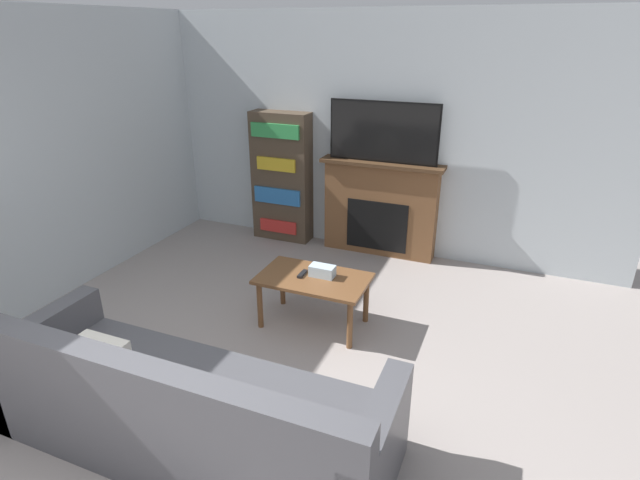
# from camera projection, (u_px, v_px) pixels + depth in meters

# --- Properties ---
(wall_back) EXTENTS (5.85, 0.06, 2.70)m
(wall_back) POSITION_uv_depth(u_px,v_px,m) (368.00, 136.00, 5.70)
(wall_back) COLOR silver
(wall_back) RESTS_ON ground_plane
(wall_side) EXTENTS (0.06, 5.14, 2.70)m
(wall_side) POSITION_uv_depth(u_px,v_px,m) (57.00, 158.00, 4.78)
(wall_side) COLOR silver
(wall_side) RESTS_ON ground_plane
(fireplace) EXTENTS (1.41, 0.28, 1.11)m
(fireplace) POSITION_uv_depth(u_px,v_px,m) (380.00, 208.00, 5.82)
(fireplace) COLOR brown
(fireplace) RESTS_ON ground_plane
(tv) EXTENTS (1.23, 0.03, 0.67)m
(tv) POSITION_uv_depth(u_px,v_px,m) (383.00, 132.00, 5.45)
(tv) COLOR black
(tv) RESTS_ON fireplace
(couch) EXTENTS (2.59, 0.91, 0.88)m
(couch) POSITION_uv_depth(u_px,v_px,m) (186.00, 411.00, 3.12)
(couch) COLOR #4C4C51
(couch) RESTS_ON ground_plane
(coffee_table) EXTENTS (0.97, 0.57, 0.48)m
(coffee_table) POSITION_uv_depth(u_px,v_px,m) (313.00, 284.00, 4.41)
(coffee_table) COLOR brown
(coffee_table) RESTS_ON ground_plane
(tissue_box) EXTENTS (0.22, 0.12, 0.10)m
(tissue_box) POSITION_uv_depth(u_px,v_px,m) (322.00, 271.00, 4.38)
(tissue_box) COLOR silver
(tissue_box) RESTS_ON coffee_table
(remote_control) EXTENTS (0.04, 0.15, 0.02)m
(remote_control) POSITION_uv_depth(u_px,v_px,m) (302.00, 274.00, 4.41)
(remote_control) COLOR black
(remote_control) RESTS_ON coffee_table
(bookshelf) EXTENTS (0.73, 0.29, 1.59)m
(bookshelf) POSITION_uv_depth(u_px,v_px,m) (282.00, 177.00, 6.14)
(bookshelf) COLOR #4C3D2D
(bookshelf) RESTS_ON ground_plane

